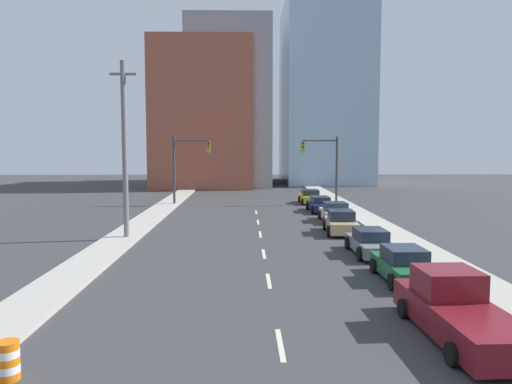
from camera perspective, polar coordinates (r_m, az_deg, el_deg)
name	(u,v)px	position (r m, az deg, el deg)	size (l,w,h in m)	color
sidewalk_left	(175,199)	(54.53, -9.28, -0.83)	(2.21, 96.48, 0.18)	#ADA89E
sidewalk_right	(333,199)	(54.85, 8.75, -0.78)	(2.21, 96.48, 0.18)	#ADA89E
lane_stripe_at_8m	(280,344)	(14.93, 2.80, -17.01)	(0.16, 2.40, 0.01)	beige
lane_stripe_at_15m	(269,281)	(21.45, 1.46, -10.10)	(0.16, 2.40, 0.01)	beige
lane_stripe_at_21m	(264,254)	(26.69, 0.90, -7.07)	(0.16, 2.40, 0.01)	beige
lane_stripe_at_27m	(260,234)	(32.56, 0.49, -4.86)	(0.16, 2.40, 0.01)	beige
lane_stripe_at_32m	(258,222)	(37.91, 0.23, -3.45)	(0.16, 2.40, 0.01)	beige
lane_stripe_at_38m	(256,212)	(43.63, 0.02, -2.33)	(0.16, 2.40, 0.01)	beige
building_brick_left	(205,116)	(74.13, -5.90, 8.61)	(14.00, 16.00, 20.50)	#9E513D
building_office_center	(230,107)	(78.04, -2.97, 9.65)	(12.00, 20.00, 23.76)	gray
building_glass_right	(323,95)	(83.21, 7.72, 10.96)	(13.00, 20.00, 28.47)	#99B7CC
traffic_signal_left	(184,162)	(49.29, -8.27, 3.46)	(3.68, 0.35, 6.73)	#38383D
traffic_signal_right	(327,162)	(49.60, 8.15, 3.47)	(3.68, 0.35, 6.73)	#38383D
utility_pole_left_mid	(125,149)	(31.30, -14.78, 4.75)	(1.60, 0.32, 10.81)	slate
traffic_barrel	(8,361)	(14.09, -26.51, -16.86)	(0.56, 0.56, 0.95)	orange
pickup_truck_maroon	(457,311)	(16.41, 22.00, -12.51)	(2.40, 5.99, 1.87)	maroon
sedan_green	(404,266)	(22.19, 16.56, -8.06)	(2.08, 4.38, 1.44)	#1E6033
sedan_gray	(370,243)	(27.05, 12.93, -5.67)	(2.02, 4.59, 1.37)	slate
sedan_tan	(341,223)	(33.33, 9.69, -3.49)	(2.29, 4.40, 1.54)	tan
sedan_white	(335,213)	(38.66, 9.04, -2.34)	(2.19, 4.25, 1.48)	silver
sedan_navy	(320,205)	(44.37, 7.32, -1.43)	(2.08, 4.83, 1.36)	#141E47
sedan_yellow	(310,197)	(50.88, 6.21, -0.58)	(2.13, 4.28, 1.41)	gold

